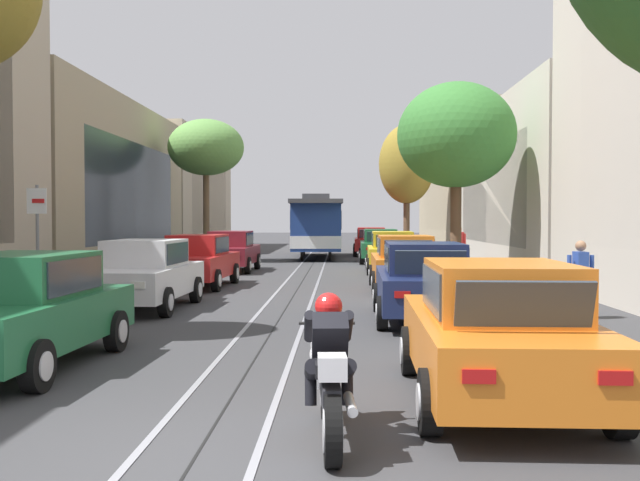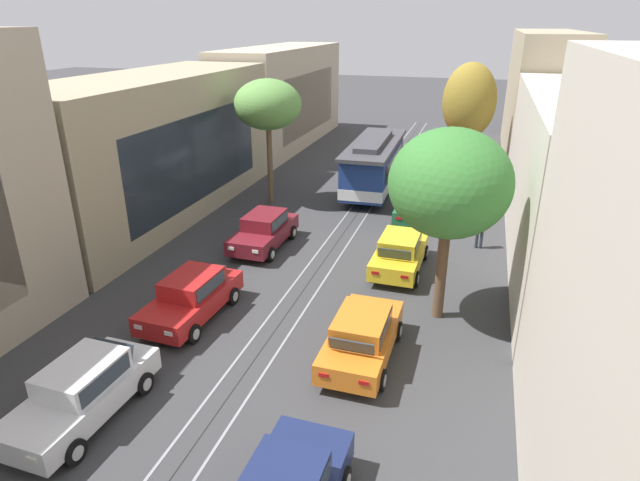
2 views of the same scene
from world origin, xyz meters
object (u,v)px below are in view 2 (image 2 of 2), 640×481
Objects in this scene: cable_car_trolley at (373,166)px; parked_car_white_second_left at (82,391)px; parked_car_red_mid_left at (192,297)px; street_tree_kerb_left_second at (268,105)px; parked_car_maroon_fourth_left at (264,230)px; pedestrian_on_right_pavement at (480,228)px; street_tree_kerb_right_second at (450,184)px; street_tree_kerb_right_mid at (469,102)px; parked_car_red_sixth_right at (427,173)px; parked_car_orange_mid_right at (362,336)px; parked_car_yellow_fourth_right at (400,252)px; parked_car_green_fifth_right at (417,205)px.

parked_car_white_second_left is at bearing -98.60° from cable_car_trolley.
street_tree_kerb_left_second reaches higher than parked_car_red_mid_left.
parked_car_maroon_fourth_left is (0.17, 11.84, 0.00)m from parked_car_white_second_left.
parked_car_red_mid_left is 13.17m from pedestrian_on_right_pavement.
cable_car_trolley is at bearing 79.13° from parked_car_red_mid_left.
parked_car_maroon_fourth_left is at bearing -107.87° from cable_car_trolley.
street_tree_kerb_right_mid reaches higher than street_tree_kerb_right_second.
street_tree_kerb_right_second is at bearing -44.35° from street_tree_kerb_left_second.
street_tree_kerb_right_mid reaches higher than parked_car_red_sixth_right.
parked_car_orange_mid_right is (6.17, -7.21, 0.00)m from parked_car_maroon_fourth_left.
cable_car_trolley is (-3.23, 10.11, 0.86)m from parked_car_yellow_fourth_right.
pedestrian_on_right_pavement is at bearing 56.69° from parked_car_white_second_left.
parked_car_red_mid_left is at bearing 173.51° from parked_car_orange_mid_right.
street_tree_kerb_right_second is (2.00, -9.56, 4.03)m from parked_car_green_fifth_right.
pedestrian_on_right_pavement reaches higher than parked_car_yellow_fourth_right.
parked_car_white_second_left and parked_car_red_mid_left have the same top height.
parked_car_white_second_left is at bearing -108.48° from street_tree_kerb_right_mid.
street_tree_kerb_left_second is 12.77m from pedestrian_on_right_pavement.
street_tree_kerb_left_second is 0.92× the size of street_tree_kerb_right_mid.
pedestrian_on_right_pavement is (9.56, 14.55, 0.18)m from parked_car_white_second_left.
street_tree_kerb_right_second is at bearing -82.33° from parked_car_red_sixth_right.
street_tree_kerb_left_second is at bearing -143.61° from parked_car_red_sixth_right.
cable_car_trolley is at bearing 110.86° from street_tree_kerb_right_second.
parked_car_red_sixth_right is 16.65m from street_tree_kerb_right_second.
street_tree_kerb_right_second reaches higher than parked_car_yellow_fourth_right.
street_tree_kerb_left_second reaches higher than cable_car_trolley.
street_tree_kerb_right_mid reaches higher than parked_car_yellow_fourth_right.
parked_car_red_mid_left is at bearing -135.60° from pedestrian_on_right_pavement.
street_tree_kerb_right_mid is at bearing 18.97° from parked_car_red_sixth_right.
parked_car_green_fifth_right is at bearing -88.61° from parked_car_red_sixth_right.
street_tree_kerb_right_mid reaches higher than cable_car_trolley.
parked_car_red_mid_left is 19.53m from parked_car_red_sixth_right.
parked_car_white_second_left is at bearing -143.84° from parked_car_orange_mid_right.
street_tree_kerb_right_mid is (8.07, 19.28, 4.32)m from parked_car_red_mid_left.
cable_car_trolley reaches higher than parked_car_yellow_fourth_right.
parked_car_orange_mid_right is 6.58m from parked_car_yellow_fourth_right.
cable_car_trolley is (-2.96, -2.58, 0.86)m from parked_car_red_sixth_right.
parked_car_white_second_left is 18.57m from parked_car_green_fifth_right.
parked_car_orange_mid_right is 5.56m from street_tree_kerb_right_second.
parked_car_white_second_left is 26.31m from street_tree_kerb_right_mid.
parked_car_red_mid_left is 1.01× the size of parked_car_red_sixth_right.
parked_car_green_fifth_right is at bearing 42.29° from parked_car_maroon_fourth_left.
parked_car_orange_mid_right is 1.00× the size of parked_car_green_fifth_right.
street_tree_kerb_right_mid reaches higher than parked_car_red_mid_left.
parked_car_yellow_fourth_right is at bearing -88.98° from parked_car_green_fifth_right.
street_tree_kerb_right_mid reaches higher than parked_car_green_fifth_right.
street_tree_kerb_left_second is 1.03× the size of street_tree_kerb_right_second.
parked_car_red_sixth_right is 9.96m from pedestrian_on_right_pavement.
parked_car_red_sixth_right is at bearing 91.39° from parked_car_green_fifth_right.
street_tree_kerb_left_second reaches higher than parked_car_white_second_left.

